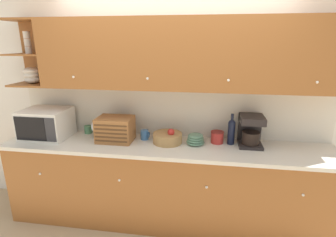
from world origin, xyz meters
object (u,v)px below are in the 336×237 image
object	(u,v)px
microwave	(46,123)
bread_box	(115,129)
mug_blue_second	(145,135)
coffee_maker	(251,130)
wine_bottle	(231,131)
storage_canister	(217,137)
fruit_basket	(168,138)
bowl_stack_on_counter	(196,139)
wine_glass	(94,127)
mug	(88,129)

from	to	relation	value
microwave	bread_box	world-z (taller)	microwave
mug_blue_second	coffee_maker	xyz separation A→B (m)	(1.14, 0.02, 0.11)
wine_bottle	storage_canister	bearing A→B (deg)	174.76
bread_box	fruit_basket	world-z (taller)	bread_box
storage_canister	coffee_maker	xyz separation A→B (m)	(0.34, -0.00, 0.10)
bread_box	mug_blue_second	distance (m)	0.33
bread_box	wine_bottle	xyz separation A→B (m)	(1.25, 0.10, 0.02)
storage_canister	fruit_basket	bearing A→B (deg)	-171.75
bowl_stack_on_counter	wine_glass	bearing A→B (deg)	179.95
wine_glass	storage_canister	bearing A→B (deg)	3.27
microwave	bread_box	xyz separation A→B (m)	(0.82, 0.00, -0.03)
bowl_stack_on_counter	storage_canister	bearing A→B (deg)	19.06
wine_glass	bowl_stack_on_counter	size ratio (longest dim) A/B	0.99
fruit_basket	coffee_maker	size ratio (longest dim) A/B	0.97
fruit_basket	bowl_stack_on_counter	xyz separation A→B (m)	(0.30, -0.00, -0.00)
microwave	wine_bottle	xyz separation A→B (m)	(2.07, 0.10, -0.01)
bread_box	storage_canister	xyz separation A→B (m)	(1.11, 0.11, -0.07)
storage_canister	wine_bottle	world-z (taller)	wine_bottle
wine_glass	mug_blue_second	xyz separation A→B (m)	(0.57, 0.06, -0.08)
microwave	fruit_basket	distance (m)	1.40
mug	coffee_maker	xyz separation A→B (m)	(1.86, -0.08, 0.12)
bread_box	bowl_stack_on_counter	xyz separation A→B (m)	(0.88, 0.03, -0.08)
mug_blue_second	wine_bottle	world-z (taller)	wine_bottle
storage_canister	wine_bottle	distance (m)	0.17
mug_blue_second	mug	bearing A→B (deg)	172.01
microwave	wine_glass	bearing A→B (deg)	3.65
mug	bowl_stack_on_counter	bearing A→B (deg)	-7.06
microwave	mug_blue_second	distance (m)	1.13
wine_glass	wine_bottle	world-z (taller)	wine_bottle
storage_canister	bowl_stack_on_counter	bearing A→B (deg)	-160.94
mug_blue_second	fruit_basket	size ratio (longest dim) A/B	0.34
bread_box	wine_bottle	size ratio (longest dim) A/B	1.14
mug_blue_second	storage_canister	xyz separation A→B (m)	(0.80, 0.02, 0.01)
coffee_maker	microwave	bearing A→B (deg)	-177.13
mug	wine_bottle	world-z (taller)	wine_bottle
bowl_stack_on_counter	wine_bottle	distance (m)	0.39
microwave	mug_blue_second	world-z (taller)	microwave
storage_canister	coffee_maker	size ratio (longest dim) A/B	0.43
microwave	coffee_maker	xyz separation A→B (m)	(2.27, 0.11, 0.00)
bowl_stack_on_counter	coffee_maker	size ratio (longest dim) A/B	0.60
microwave	mug	world-z (taller)	microwave
mug_blue_second	bowl_stack_on_counter	size ratio (longest dim) A/B	0.55
mug	mug_blue_second	size ratio (longest dim) A/B	0.90
microwave	wine_glass	xyz separation A→B (m)	(0.56, 0.04, -0.03)
wine_glass	coffee_maker	world-z (taller)	coffee_maker
wine_glass	storage_canister	world-z (taller)	wine_glass
mug	storage_canister	xyz separation A→B (m)	(1.52, -0.08, 0.02)
microwave	coffee_maker	bearing A→B (deg)	2.87
wine_glass	bowl_stack_on_counter	bearing A→B (deg)	-0.05
bread_box	bowl_stack_on_counter	size ratio (longest dim) A/B	1.95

